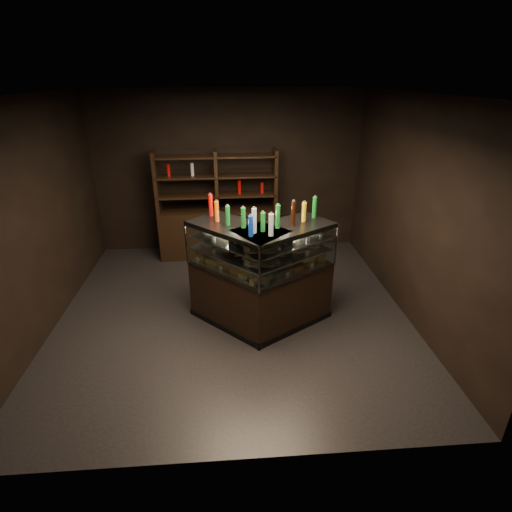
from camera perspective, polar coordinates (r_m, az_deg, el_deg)
The scene contains 7 objects.
ground at distance 5.98m, azimuth -3.21°, elevation -7.93°, with size 5.00×5.00×0.00m, color black.
room_shell at distance 5.20m, azimuth -3.71°, elevation 10.40°, with size 5.02×5.02×3.01m.
display_case at distance 5.51m, azimuth 0.62°, elevation -5.08°, with size 2.05×1.41×1.45m.
food_display at distance 5.23m, azimuth 0.65°, elevation 0.82°, with size 1.68×0.97×0.45m.
bottles_top at distance 5.06m, azimuth 0.67°, elevation 5.80°, with size 1.51×0.83×0.30m.
potted_conifer at distance 6.86m, azimuth 0.54°, elevation 0.78°, with size 0.36×0.36×0.78m.
back_shelving at distance 7.56m, azimuth -5.42°, elevation 4.36°, with size 2.19×0.47×2.00m.
Camera 1 is at (-0.06, -5.05, 3.21)m, focal length 28.00 mm.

